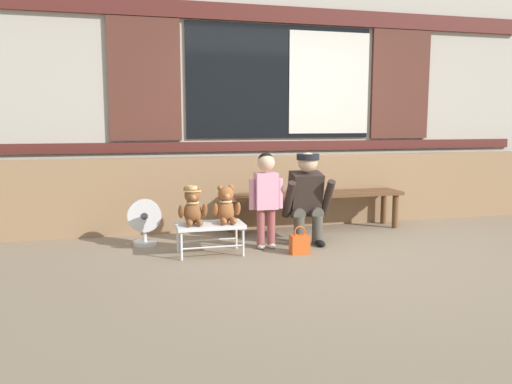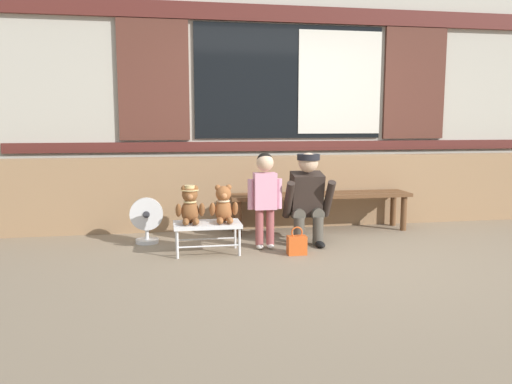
{
  "view_description": "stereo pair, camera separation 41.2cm",
  "coord_description": "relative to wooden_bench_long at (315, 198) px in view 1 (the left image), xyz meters",
  "views": [
    {
      "loc": [
        -1.97,
        -4.47,
        1.26
      ],
      "look_at": [
        -0.67,
        0.52,
        0.55
      ],
      "focal_mm": 35.97,
      "sensor_mm": 36.0,
      "label": 1
    },
    {
      "loc": [
        -1.57,
        -4.55,
        1.26
      ],
      "look_at": [
        -0.67,
        0.52,
        0.55
      ],
      "focal_mm": 35.97,
      "sensor_mm": 36.0,
      "label": 2
    }
  ],
  "objects": [
    {
      "name": "wooden_bench_long",
      "position": [
        0.0,
        0.0,
        0.0
      ],
      "size": [
        2.1,
        0.4,
        0.44
      ],
      "color": "brown",
      "rests_on": "ground"
    },
    {
      "name": "ground_plane",
      "position": [
        -0.18,
        -1.06,
        -0.37
      ],
      "size": [
        60.0,
        60.0,
        0.0
      ],
      "primitive_type": "plane",
      "color": "#84725B"
    },
    {
      "name": "teddy_bear_with_hat",
      "position": [
        -1.53,
        -0.79,
        0.1
      ],
      "size": [
        0.28,
        0.27,
        0.36
      ],
      "color": "brown",
      "rests_on": "small_display_bench"
    },
    {
      "name": "shop_facade",
      "position": [
        -0.18,
        0.88,
        1.32
      ],
      "size": [
        7.47,
        0.26,
        3.37
      ],
      "color": "#B7B2A3",
      "rests_on": "ground"
    },
    {
      "name": "brick_low_wall",
      "position": [
        -0.18,
        0.37,
        0.05
      ],
      "size": [
        7.32,
        0.25,
        0.85
      ],
      "primitive_type": "cube",
      "color": "#997551",
      "rests_on": "ground"
    },
    {
      "name": "adult_crouching",
      "position": [
        -0.32,
        -0.59,
        0.11
      ],
      "size": [
        0.5,
        0.49,
        0.95
      ],
      "color": "#4C473D",
      "rests_on": "ground"
    },
    {
      "name": "child_standing",
      "position": [
        -0.79,
        -0.69,
        0.22
      ],
      "size": [
        0.35,
        0.18,
        0.96
      ],
      "color": "#994C4C",
      "rests_on": "ground"
    },
    {
      "name": "teddy_bear_plain",
      "position": [
        -1.21,
        -0.79,
        0.09
      ],
      "size": [
        0.28,
        0.26,
        0.36
      ],
      "color": "#93562D",
      "rests_on": "small_display_bench"
    },
    {
      "name": "small_display_bench",
      "position": [
        -1.37,
        -0.79,
        -0.11
      ],
      "size": [
        0.64,
        0.36,
        0.3
      ],
      "color": "silver",
      "rests_on": "ground"
    },
    {
      "name": "floor_fan",
      "position": [
        -1.95,
        -0.27,
        -0.13
      ],
      "size": [
        0.34,
        0.24,
        0.48
      ],
      "color": "silver",
      "rests_on": "ground"
    },
    {
      "name": "handbag_on_ground",
      "position": [
        -0.53,
        -0.99,
        -0.28
      ],
      "size": [
        0.18,
        0.11,
        0.27
      ],
      "color": "#DB561E",
      "rests_on": "ground"
    }
  ]
}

